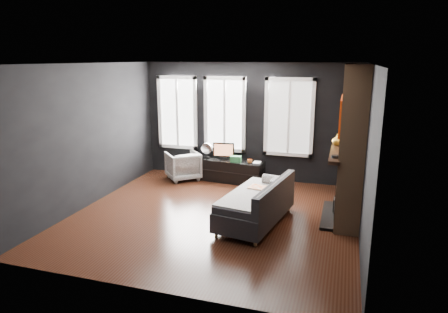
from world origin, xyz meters
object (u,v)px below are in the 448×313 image
(monitor, at_px, (224,150))
(mug, at_px, (250,161))
(media_console, at_px, (232,171))
(mantel_vase, at_px, (338,140))
(armchair, at_px, (183,164))
(book, at_px, (254,158))
(sofa, at_px, (256,201))

(monitor, distance_m, mug, 0.70)
(media_console, xyz_separation_m, mug, (0.45, -0.13, 0.31))
(media_console, height_order, monitor, monitor)
(mantel_vase, bearing_deg, media_console, 155.61)
(monitor, bearing_deg, mantel_vase, -31.70)
(mantel_vase, bearing_deg, armchair, 165.47)
(armchair, xyz_separation_m, monitor, (0.94, 0.19, 0.37))
(monitor, bearing_deg, book, -15.39)
(monitor, distance_m, book, 0.75)
(mug, bearing_deg, mantel_vase, -26.35)
(armchair, height_order, media_console, armchair)
(mug, relative_size, mantel_vase, 0.52)
(book, distance_m, mantel_vase, 2.18)
(book, bearing_deg, armchair, -176.49)
(monitor, xyz_separation_m, mug, (0.66, -0.17, -0.17))
(mug, height_order, mantel_vase, mantel_vase)
(media_console, relative_size, mug, 13.39)
(sofa, relative_size, monitor, 3.64)
(media_console, height_order, mantel_vase, mantel_vase)
(book, bearing_deg, media_console, 174.81)
(book, height_order, mantel_vase, mantel_vase)
(sofa, bearing_deg, armchair, 147.00)
(media_console, distance_m, mug, 0.56)
(monitor, height_order, mug, monitor)
(sofa, relative_size, armchair, 2.52)
(media_console, bearing_deg, mug, -8.96)
(media_console, bearing_deg, book, 1.45)
(book, bearing_deg, sofa, -75.92)
(mantel_vase, bearing_deg, mug, 153.65)
(sofa, xyz_separation_m, armchair, (-2.21, 2.02, -0.03))
(mug, height_order, book, book)
(monitor, height_order, mantel_vase, mantel_vase)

